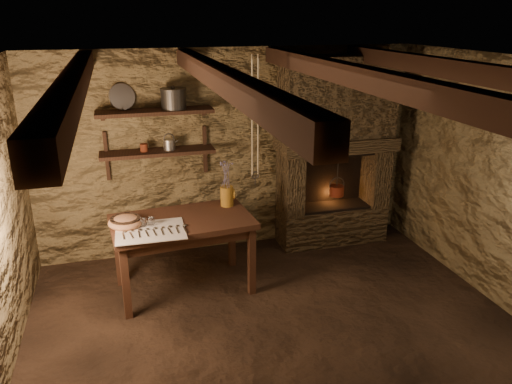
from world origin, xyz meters
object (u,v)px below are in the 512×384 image
object	(u,v)px
iron_stockpot	(174,100)
red_pot	(337,190)
wooden_bowl	(126,222)
work_table	(184,252)
stoneware_jug	(227,187)

from	to	relation	value
iron_stockpot	red_pot	bearing A→B (deg)	-3.57
wooden_bowl	red_pot	world-z (taller)	red_pot
wooden_bowl	iron_stockpot	bearing A→B (deg)	52.51
work_table	iron_stockpot	size ratio (longest dim) A/B	5.40
work_table	wooden_bowl	size ratio (longest dim) A/B	4.29
wooden_bowl	iron_stockpot	distance (m)	1.45
stoneware_jug	iron_stockpot	world-z (taller)	iron_stockpot
work_table	red_pot	size ratio (longest dim) A/B	2.70
stoneware_jug	iron_stockpot	size ratio (longest dim) A/B	1.82
stoneware_jug	red_pot	xyz separation A→B (m)	(1.47, 0.41, -0.31)
work_table	wooden_bowl	bearing A→B (deg)	177.70
red_pot	work_table	bearing A→B (deg)	-161.78
stoneware_jug	iron_stockpot	xyz separation A→B (m)	(-0.46, 0.53, 0.86)
wooden_bowl	stoneware_jug	bearing A→B (deg)	14.33
work_table	wooden_bowl	xyz separation A→B (m)	(-0.55, -0.03, 0.41)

